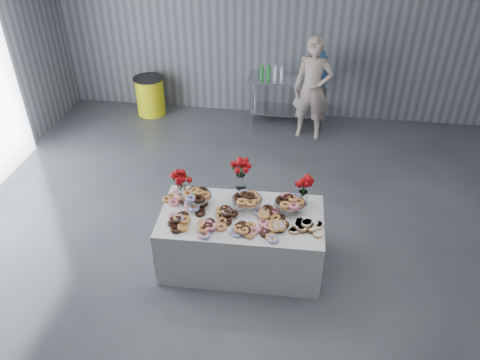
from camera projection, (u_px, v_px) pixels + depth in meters
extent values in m
plane|color=#35383C|center=(236.00, 277.00, 5.64)|extent=(9.00, 9.00, 0.00)
cube|color=slate|center=(275.00, 8.00, 8.17)|extent=(8.00, 0.04, 4.00)
cube|color=silver|center=(241.00, 239.00, 5.64)|extent=(1.93, 1.06, 0.75)
cube|color=silver|center=(290.00, 79.00, 8.44)|extent=(1.50, 0.60, 0.04)
cube|color=silver|center=(288.00, 110.00, 8.80)|extent=(1.40, 0.55, 0.03)
cylinder|color=silver|center=(252.00, 105.00, 8.57)|extent=(0.04, 0.04, 0.86)
cylinder|color=silver|center=(324.00, 110.00, 8.41)|extent=(0.04, 0.04, 0.86)
cylinder|color=silver|center=(255.00, 94.00, 8.97)|extent=(0.04, 0.04, 0.86)
cylinder|color=silver|center=(324.00, 98.00, 8.82)|extent=(0.04, 0.04, 0.86)
cylinder|color=silver|center=(197.00, 200.00, 5.57)|extent=(0.06, 0.06, 0.12)
cylinder|color=silver|center=(197.00, 196.00, 5.53)|extent=(0.36, 0.36, 0.01)
cylinder|color=silver|center=(247.00, 204.00, 5.51)|extent=(0.06, 0.06, 0.12)
cylinder|color=silver|center=(247.00, 199.00, 5.47)|extent=(0.36, 0.36, 0.01)
cylinder|color=silver|center=(290.00, 207.00, 5.46)|extent=(0.06, 0.06, 0.12)
cylinder|color=silver|center=(290.00, 202.00, 5.43)|extent=(0.36, 0.36, 0.01)
cylinder|color=white|center=(182.00, 192.00, 5.65)|extent=(0.11, 0.11, 0.18)
cylinder|color=#1E5919|center=(182.00, 183.00, 5.58)|extent=(0.04, 0.04, 0.18)
cylinder|color=white|center=(303.00, 198.00, 5.56)|extent=(0.11, 0.11, 0.18)
cylinder|color=#1E5919|center=(304.00, 189.00, 5.48)|extent=(0.04, 0.04, 0.18)
cylinder|color=silver|center=(241.00, 192.00, 5.68)|extent=(0.14, 0.14, 0.15)
cylinder|color=white|center=(241.00, 181.00, 5.58)|extent=(0.11, 0.11, 0.18)
cylinder|color=#1E5919|center=(241.00, 172.00, 5.51)|extent=(0.04, 0.04, 0.18)
cylinder|color=#438DE6|center=(319.00, 69.00, 8.25)|extent=(0.28, 0.28, 0.40)
sphere|color=#438DE6|center=(320.00, 55.00, 8.11)|extent=(0.20, 0.20, 0.20)
imported|color=#CC8C93|center=(313.00, 89.00, 8.01)|extent=(0.70, 0.50, 1.81)
cylinder|color=yellow|center=(150.00, 96.00, 9.05)|extent=(0.53, 0.53, 0.72)
cylinder|color=black|center=(148.00, 78.00, 8.84)|extent=(0.58, 0.58, 0.02)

